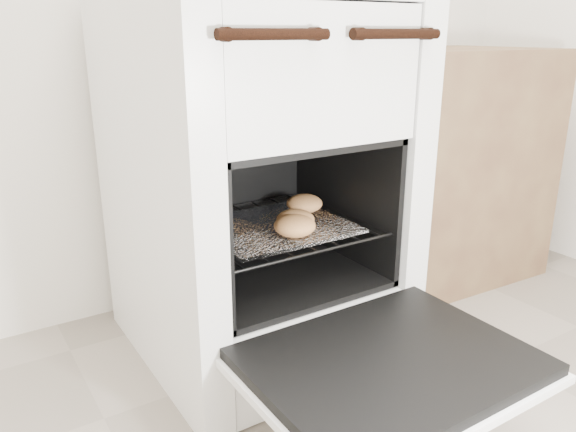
% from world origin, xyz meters
% --- Properties ---
extents(stove, '(0.64, 0.71, 0.98)m').
position_xyz_m(stove, '(0.14, 1.15, 0.48)').
color(stove, silver).
rests_on(stove, ground).
extents(oven_door, '(0.57, 0.45, 0.04)m').
position_xyz_m(oven_door, '(0.14, 0.61, 0.21)').
color(oven_door, black).
rests_on(oven_door, stove).
extents(oven_rack, '(0.46, 0.45, 0.01)m').
position_xyz_m(oven_rack, '(0.14, 1.08, 0.37)').
color(oven_rack, black).
rests_on(oven_rack, stove).
extents(foil_sheet, '(0.36, 0.32, 0.01)m').
position_xyz_m(foil_sheet, '(0.14, 1.05, 0.38)').
color(foil_sheet, white).
rests_on(foil_sheet, oven_rack).
extents(baked_rolls, '(0.40, 0.33, 0.05)m').
position_xyz_m(baked_rolls, '(0.14, 1.05, 0.41)').
color(baked_rolls, tan).
rests_on(baked_rolls, foil_sheet).
extents(counter, '(0.82, 0.57, 0.80)m').
position_xyz_m(counter, '(0.89, 1.27, 0.40)').
color(counter, brown).
rests_on(counter, ground).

